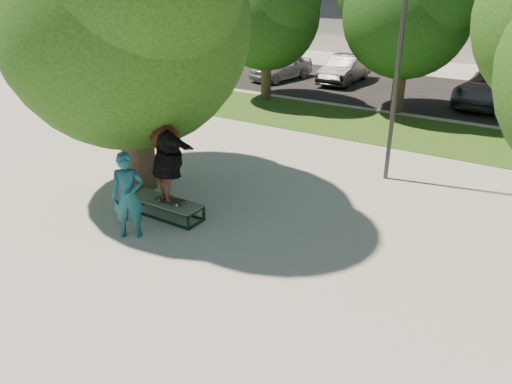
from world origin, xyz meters
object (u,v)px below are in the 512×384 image
Objects in this scene: tree_left at (124,7)px; lamppost at (399,60)px; grind_box at (166,208)px; car_dark at (345,69)px; car_grey at (491,88)px; car_silver_a at (281,67)px; bystander at (128,196)px.

tree_left reaches higher than lamppost.
grind_box is 0.44× the size of car_dark.
car_dark is 0.83× the size of car_grey.
car_silver_a is at bearing 110.36° from grind_box.
lamppost is at bearing 36.42° from tree_left.
bystander is 17.29m from car_dark.
lamppost reaches higher than car_dark.
tree_left is at bearing 94.59° from bystander.
bystander is at bearing -83.80° from car_dark.
lamppost is at bearing 54.61° from grind_box.
car_dark is at bearing 92.70° from tree_left.
lamppost is 7.31m from bystander.
bystander reaches higher than grind_box.
car_grey is (6.92, -0.83, 0.01)m from car_dark.
lamppost is 13.80m from car_silver_a.
car_silver_a is 0.93× the size of car_dark.
tree_left is 3.83× the size of bystander.
bystander is 16.86m from car_grey.
grind_box is (-3.50, -4.93, -2.96)m from lamppost.
car_grey is at bearing 66.30° from tree_left.
lamppost is 1.61× the size of car_silver_a.
car_grey is at bearing 84.86° from lamppost.
car_grey is at bearing 39.08° from bystander.
grind_box is 0.97× the size of bystander.
car_silver_a is (-5.57, 15.01, 0.46)m from grind_box.
grind_box is 15.82m from car_grey.
car_grey is (4.42, 16.27, -0.25)m from bystander.
car_dark is (-0.71, 14.99, -3.75)m from tree_left.
bystander is 17.04m from car_silver_a.
car_dark reaches higher than car_silver_a.
lamppost is 12.85m from car_dark.
lamppost is 1.25× the size of car_grey.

